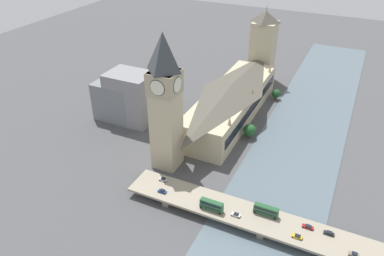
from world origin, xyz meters
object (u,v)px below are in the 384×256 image
at_px(double_decker_bus_mid, 212,205).
at_px(car_northbound_mid, 308,227).
at_px(victoria_tower, 263,47).
at_px(car_southbound_extra, 354,254).
at_px(car_northbound_lead, 163,179).
at_px(car_southbound_mid, 162,191).
at_px(car_northbound_tail, 329,233).
at_px(car_southbound_lead, 236,215).
at_px(road_bridge, 265,222).
at_px(double_decker_bus_lead, 266,210).
at_px(car_southbound_tail, 297,236).
at_px(clock_tower, 165,100).
at_px(parliament_hall, 232,101).

distance_m(double_decker_bus_mid, car_northbound_mid, 41.05).
distance_m(victoria_tower, car_southbound_extra, 175.59).
height_order(car_northbound_lead, car_southbound_mid, car_southbound_mid).
height_order(victoria_tower, car_southbound_mid, victoria_tower).
relative_size(car_northbound_tail, car_southbound_lead, 1.05).
relative_size(victoria_tower, road_bridge, 0.45).
bearing_deg(car_northbound_lead, victoria_tower, -91.95).
relative_size(double_decker_bus_lead, car_northbound_mid, 2.33).
relative_size(victoria_tower, car_southbound_tail, 13.69).
relative_size(double_decker_bus_mid, car_southbound_lead, 2.64).
bearing_deg(car_northbound_mid, car_northbound_tail, -178.76).
height_order(double_decker_bus_lead, double_decker_bus_mid, double_decker_bus_mid).
distance_m(double_decker_bus_lead, car_northbound_mid, 18.12).
bearing_deg(road_bridge, clock_tower, -20.78).
relative_size(victoria_tower, car_southbound_mid, 14.15).
bearing_deg(double_decker_bus_lead, clock_tower, -18.23).
bearing_deg(car_northbound_tail, car_northbound_mid, 1.24).
bearing_deg(car_northbound_lead, double_decker_bus_mid, 164.11).
distance_m(road_bridge, car_southbound_lead, 12.59).
distance_m(road_bridge, car_northbound_mid, 17.58).
distance_m(car_southbound_tail, car_southbound_extra, 21.52).
xyz_separation_m(parliament_hall, car_northbound_lead, (5.02, 81.08, -6.33)).
relative_size(clock_tower, double_decker_bus_mid, 6.80).
distance_m(double_decker_bus_mid, car_northbound_tail, 49.35).
relative_size(clock_tower, victoria_tower, 1.26).
bearing_deg(double_decker_bus_mid, parliament_hall, -75.03).
bearing_deg(car_southbound_tail, clock_tower, -19.71).
distance_m(clock_tower, car_southbound_lead, 63.23).
bearing_deg(car_southbound_mid, victoria_tower, -90.43).
distance_m(car_northbound_tail, car_southbound_mid, 74.14).
height_order(double_decker_bus_mid, car_southbound_extra, double_decker_bus_mid).
bearing_deg(victoria_tower, car_southbound_tail, 111.77).
xyz_separation_m(double_decker_bus_mid, car_southbound_extra, (-58.99, -0.56, -2.00)).
height_order(parliament_hall, car_southbound_lead, parliament_hall).
height_order(parliament_hall, double_decker_bus_lead, parliament_hall).
xyz_separation_m(car_southbound_lead, car_southbound_extra, (-47.95, 0.42, -0.02)).
xyz_separation_m(car_northbound_tail, car_southbound_tail, (11.27, 7.32, -0.01)).
relative_size(parliament_hall, car_southbound_extra, 26.28).
height_order(parliament_hall, car_northbound_tail, parliament_hall).
height_order(parliament_hall, road_bridge, parliament_hall).
xyz_separation_m(parliament_hall, car_southbound_lead, (-34.92, 88.33, -6.38)).
distance_m(parliament_hall, car_southbound_tail, 108.41).
xyz_separation_m(double_decker_bus_lead, car_southbound_extra, (-36.66, 6.72, -1.90)).
bearing_deg(car_northbound_tail, victoria_tower, -63.60).
bearing_deg(victoria_tower, car_northbound_mid, 113.68).
relative_size(parliament_hall, car_southbound_mid, 25.75).
relative_size(parliament_hall, car_southbound_lead, 26.04).
height_order(car_northbound_mid, car_southbound_tail, car_northbound_mid).
bearing_deg(victoria_tower, car_southbound_mid, 89.57).
bearing_deg(parliament_hall, car_southbound_tail, 124.53).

